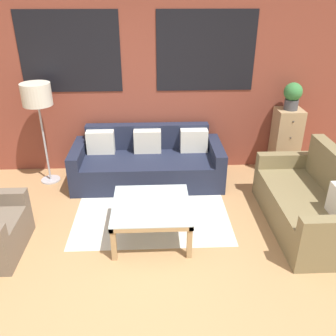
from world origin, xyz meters
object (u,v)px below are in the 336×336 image
Objects in this scene: floor_lamp at (37,98)px; potted_plant at (293,95)px; drawer_cabinet at (285,141)px; couch_dark at (148,163)px; settee_vintage at (311,204)px; coffee_table at (151,209)px.

floor_lamp is 3.72× the size of potted_plant.
drawer_cabinet is 2.54× the size of potted_plant.
floor_lamp is (-1.47, 0.05, 0.98)m from couch_dark.
couch_dark is 2.30m from settee_vintage.
potted_plant is at bearing 90.00° from drawer_cabinet.
settee_vintage is 1.65× the size of drawer_cabinet.
settee_vintage reaches higher than coffee_table.
drawer_cabinet is at bearing 2.80° from floor_lamp.
couch_dark is 1.47× the size of floor_lamp.
floor_lamp reaches higher than coffee_table.
potted_plant is (3.59, 0.18, -0.05)m from floor_lamp.
drawer_cabinet is (3.59, 0.18, -0.76)m from floor_lamp.
settee_vintage is 3.77m from floor_lamp.
settee_vintage is 4.18× the size of potted_plant.
settee_vintage is (1.94, -1.25, 0.03)m from couch_dark.
drawer_cabinet reaches higher than coffee_table.
coffee_table is 2.74m from potted_plant.
drawer_cabinet is at bearing 83.24° from settee_vintage.
coffee_table is 2.21× the size of potted_plant.
drawer_cabinet is 0.72m from potted_plant.
drawer_cabinet is (2.06, 1.58, 0.14)m from coffee_table.
potted_plant is at bearing 6.22° from couch_dark.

